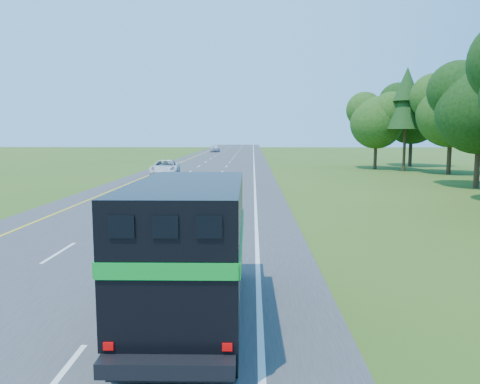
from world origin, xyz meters
The scene contains 5 objects.
road centered at (0.00, 50.00, 0.02)m, with size 15.00×260.00×0.04m, color #38383A.
lane_markings centered at (0.00, 50.00, 0.04)m, with size 11.15×260.00×0.01m.
horse_truck centered at (3.89, 13.95, 1.82)m, with size 2.47×7.55×3.33m.
white_suv centered at (-3.66, 50.94, 0.86)m, with size 2.73×5.91×1.64m, color silver.
far_car centered at (-3.54, 112.57, 0.93)m, with size 2.10×5.21×1.78m, color silver.
Camera 1 is at (5.32, 3.34, 4.43)m, focal length 35.00 mm.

